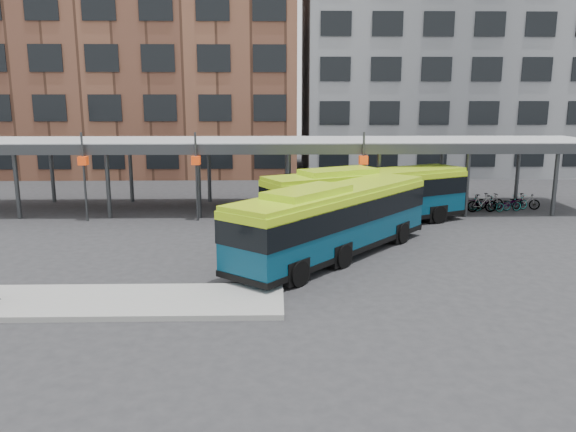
# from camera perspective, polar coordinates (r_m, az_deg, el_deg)

# --- Properties ---
(ground) EXTENTS (120.00, 120.00, 0.00)m
(ground) POSITION_cam_1_polar(r_m,az_deg,el_deg) (21.45, -4.61, -5.98)
(ground) COLOR #28282B
(ground) RESTS_ON ground
(boarding_island) EXTENTS (14.00, 3.00, 0.18)m
(boarding_island) POSITION_cam_1_polar(r_m,az_deg,el_deg) (19.75, -21.44, -8.13)
(boarding_island) COLOR gray
(boarding_island) RESTS_ON ground
(canopy) EXTENTS (40.00, 6.53, 4.80)m
(canopy) POSITION_cam_1_polar(r_m,az_deg,el_deg) (33.38, -3.57, 7.30)
(canopy) COLOR #999B9E
(canopy) RESTS_ON ground
(building_brick) EXTENTS (26.00, 14.00, 22.00)m
(building_brick) POSITION_cam_1_polar(r_m,az_deg,el_deg) (53.76, -13.94, 16.29)
(building_brick) COLOR brown
(building_brick) RESTS_ON ground
(building_grey) EXTENTS (24.00, 14.00, 20.00)m
(building_grey) POSITION_cam_1_polar(r_m,az_deg,el_deg) (54.53, 14.93, 15.12)
(building_grey) COLOR slate
(building_grey) RESTS_ON ground
(bus_front) EXTENTS (9.25, 10.33, 3.16)m
(bus_front) POSITION_cam_1_polar(r_m,az_deg,el_deg) (23.43, 4.73, -0.28)
(bus_front) COLOR #07374F
(bus_front) RESTS_ON ground
(bus_rear) EXTENTS (11.24, 7.35, 3.14)m
(bus_rear) POSITION_cam_1_polar(r_m,az_deg,el_deg) (29.21, 8.10, 2.05)
(bus_rear) COLOR #07374F
(bus_rear) RESTS_ON ground
(bike_rack) EXTENTS (6.89, 1.54, 1.06)m
(bike_rack) POSITION_cam_1_polar(r_m,az_deg,el_deg) (35.21, 19.35, 1.26)
(bike_rack) COLOR slate
(bike_rack) RESTS_ON ground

